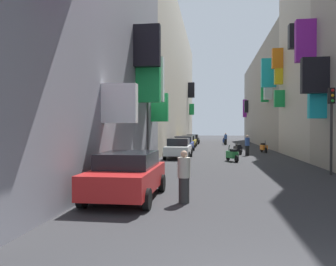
{
  "coord_description": "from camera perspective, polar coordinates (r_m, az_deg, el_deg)",
  "views": [
    {
      "loc": [
        -1.08,
        -3.7,
        2.22
      ],
      "look_at": [
        -4.89,
        24.23,
        1.83
      ],
      "focal_mm": 34.77,
      "sensor_mm": 36.0,
      "label": 1
    }
  ],
  "objects": [
    {
      "name": "parked_car_white",
      "position": [
        24.33,
        1.86,
        -2.6
      ],
      "size": [
        1.89,
        4.06,
        1.49
      ],
      "color": "white",
      "rests_on": "ground"
    },
    {
      "name": "scooter_blue",
      "position": [
        46.8,
        9.82,
        -1.36
      ],
      "size": [
        0.45,
        1.92,
        1.13
      ],
      "color": "#2D4CAD",
      "rests_on": "ground"
    },
    {
      "name": "building_right_mid_a",
      "position": [
        28.38,
        26.87,
        12.07
      ],
      "size": [
        6.9,
        9.71,
        15.62
      ],
      "color": "#B2A899",
      "rests_on": "ground"
    },
    {
      "name": "pedestrian_near_left",
      "position": [
        44.36,
        10.07,
        -1.05
      ],
      "size": [
        0.53,
        0.53,
        1.61
      ],
      "color": "black",
      "rests_on": "ground"
    },
    {
      "name": "scooter_green",
      "position": [
        22.24,
        11.19,
        -3.75
      ],
      "size": [
        0.8,
        1.77,
        1.13
      ],
      "color": "#287F3D",
      "rests_on": "ground"
    },
    {
      "name": "pedestrian_near_right",
      "position": [
        27.23,
        13.72,
        -2.13
      ],
      "size": [
        0.47,
        0.47,
        1.69
      ],
      "color": "black",
      "rests_on": "ground"
    },
    {
      "name": "building_right_mid_b",
      "position": [
        48.45,
        18.63,
        5.58
      ],
      "size": [
        7.38,
        32.54,
        12.58
      ],
      "color": "gray",
      "rests_on": "ground"
    },
    {
      "name": "building_left_mid_b",
      "position": [
        44.43,
        -1.27,
        8.71
      ],
      "size": [
        7.03,
        40.48,
        16.68
      ],
      "color": "#BCB29E",
      "rests_on": "ground"
    },
    {
      "name": "scooter_black",
      "position": [
        28.66,
        12.14,
        -2.73
      ],
      "size": [
        0.7,
        1.93,
        1.13
      ],
      "color": "black",
      "rests_on": "ground"
    },
    {
      "name": "parked_car_blue",
      "position": [
        31.32,
        2.78,
        -1.85
      ],
      "size": [
        1.95,
        4.4,
        1.47
      ],
      "color": "navy",
      "rests_on": "ground"
    },
    {
      "name": "ground_plane",
      "position": [
        33.79,
        9.61,
        -2.98
      ],
      "size": [
        140.0,
        140.0,
        0.0
      ],
      "primitive_type": "plane",
      "color": "#2D2D30"
    },
    {
      "name": "parked_car_black",
      "position": [
        47.12,
        4.33,
        -1.02
      ],
      "size": [
        1.95,
        4.21,
        1.36
      ],
      "color": "black",
      "rests_on": "ground"
    },
    {
      "name": "scooter_orange",
      "position": [
        31.36,
        16.43,
        -2.45
      ],
      "size": [
        0.58,
        1.78,
        1.13
      ],
      "color": "orange",
      "rests_on": "ground"
    },
    {
      "name": "traffic_light_far_corner",
      "position": [
        17.68,
        -3.6,
        3.36
      ],
      "size": [
        0.26,
        0.34,
        4.44
      ],
      "color": "#2D2D2D",
      "rests_on": "ground"
    },
    {
      "name": "parked_car_red",
      "position": [
        10.43,
        -7.18,
        -7.19
      ],
      "size": [
        2.02,
        4.0,
        1.46
      ],
      "color": "#B21E1E",
      "rests_on": "ground"
    },
    {
      "name": "parked_car_yellow",
      "position": [
        39.1,
        3.62,
        -1.38
      ],
      "size": [
        1.89,
        4.31,
        1.38
      ],
      "color": "gold",
      "rests_on": "ground"
    },
    {
      "name": "pedestrian_crossing",
      "position": [
        9.76,
        2.82,
        -7.72
      ],
      "size": [
        0.42,
        0.42,
        1.56
      ],
      "color": "#2E2E2E",
      "rests_on": "ground"
    },
    {
      "name": "traffic_light_near_corner",
      "position": [
        17.39,
        26.73,
        2.75
      ],
      "size": [
        0.26,
        0.34,
        4.16
      ],
      "color": "#2D2D2D",
      "rests_on": "ground"
    }
  ]
}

